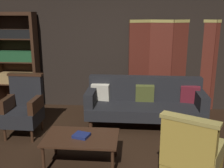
{
  "coord_description": "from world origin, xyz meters",
  "views": [
    {
      "loc": [
        0.35,
        -3.33,
        2.07
      ],
      "look_at": [
        0.0,
        0.8,
        0.95
      ],
      "focal_mm": 43.57,
      "sensor_mm": 36.0,
      "label": 1
    }
  ],
  "objects_px": {
    "armchair_wing_left": "(24,107)",
    "book_navy_cloth": "(81,135)",
    "bookshelf": "(17,60)",
    "velvet_couch": "(145,101)",
    "armchair_gilt_accent": "(191,160)",
    "folding_screen": "(181,64)",
    "coffee_table": "(81,140)"
  },
  "relations": [
    {
      "from": "book_navy_cloth",
      "to": "armchair_gilt_accent",
      "type": "bearing_deg",
      "value": -23.95
    },
    {
      "from": "folding_screen",
      "to": "book_navy_cloth",
      "type": "bearing_deg",
      "value": -124.93
    },
    {
      "from": "armchair_gilt_accent",
      "to": "armchair_wing_left",
      "type": "relative_size",
      "value": 1.0
    },
    {
      "from": "armchair_wing_left",
      "to": "book_navy_cloth",
      "type": "xyz_separation_m",
      "value": [
        1.16,
        -0.89,
        -0.05
      ]
    },
    {
      "from": "velvet_couch",
      "to": "armchair_gilt_accent",
      "type": "bearing_deg",
      "value": -77.96
    },
    {
      "from": "bookshelf",
      "to": "armchair_gilt_accent",
      "type": "distance_m",
      "value": 4.24
    },
    {
      "from": "armchair_gilt_accent",
      "to": "book_navy_cloth",
      "type": "height_order",
      "value": "armchair_gilt_accent"
    },
    {
      "from": "coffee_table",
      "to": "armchair_wing_left",
      "type": "bearing_deg",
      "value": 142.46
    },
    {
      "from": "bookshelf",
      "to": "armchair_gilt_accent",
      "type": "xyz_separation_m",
      "value": [
        3.14,
        -2.8,
        -0.56
      ]
    },
    {
      "from": "bookshelf",
      "to": "book_navy_cloth",
      "type": "bearing_deg",
      "value": -50.74
    },
    {
      "from": "folding_screen",
      "to": "velvet_couch",
      "type": "xyz_separation_m",
      "value": [
        -0.76,
        -0.9,
        -0.53
      ]
    },
    {
      "from": "bookshelf",
      "to": "armchair_wing_left",
      "type": "height_order",
      "value": "bookshelf"
    },
    {
      "from": "coffee_table",
      "to": "book_navy_cloth",
      "type": "distance_m",
      "value": 0.07
    },
    {
      "from": "folding_screen",
      "to": "coffee_table",
      "type": "height_order",
      "value": "folding_screen"
    },
    {
      "from": "armchair_gilt_accent",
      "to": "coffee_table",
      "type": "bearing_deg",
      "value": 156.06
    },
    {
      "from": "folding_screen",
      "to": "velvet_couch",
      "type": "relative_size",
      "value": 1.02
    },
    {
      "from": "armchair_wing_left",
      "to": "book_navy_cloth",
      "type": "distance_m",
      "value": 1.46
    },
    {
      "from": "armchair_wing_left",
      "to": "armchair_gilt_accent",
      "type": "bearing_deg",
      "value": -30.72
    },
    {
      "from": "velvet_couch",
      "to": "armchair_wing_left",
      "type": "height_order",
      "value": "armchair_wing_left"
    },
    {
      "from": "folding_screen",
      "to": "armchair_wing_left",
      "type": "xyz_separation_m",
      "value": [
        -2.81,
        -1.48,
        -0.5
      ]
    },
    {
      "from": "book_navy_cloth",
      "to": "velvet_couch",
      "type": "bearing_deg",
      "value": 58.57
    },
    {
      "from": "book_navy_cloth",
      "to": "bookshelf",
      "type": "bearing_deg",
      "value": 129.26
    },
    {
      "from": "bookshelf",
      "to": "armchair_wing_left",
      "type": "bearing_deg",
      "value": -63.99
    },
    {
      "from": "armchair_wing_left",
      "to": "book_navy_cloth",
      "type": "relative_size",
      "value": 5.14
    },
    {
      "from": "bookshelf",
      "to": "armchair_gilt_accent",
      "type": "height_order",
      "value": "bookshelf"
    },
    {
      "from": "velvet_couch",
      "to": "coffee_table",
      "type": "xyz_separation_m",
      "value": [
        -0.9,
        -1.47,
        -0.08
      ]
    },
    {
      "from": "folding_screen",
      "to": "coffee_table",
      "type": "relative_size",
      "value": 2.16
    },
    {
      "from": "armchair_gilt_accent",
      "to": "book_navy_cloth",
      "type": "relative_size",
      "value": 5.14
    },
    {
      "from": "armchair_gilt_accent",
      "to": "armchair_wing_left",
      "type": "bearing_deg",
      "value": 149.28
    },
    {
      "from": "armchair_gilt_accent",
      "to": "armchair_wing_left",
      "type": "height_order",
      "value": "same"
    },
    {
      "from": "folding_screen",
      "to": "book_navy_cloth",
      "type": "relative_size",
      "value": 10.68
    },
    {
      "from": "armchair_wing_left",
      "to": "coffee_table",
      "type": "bearing_deg",
      "value": -37.54
    }
  ]
}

